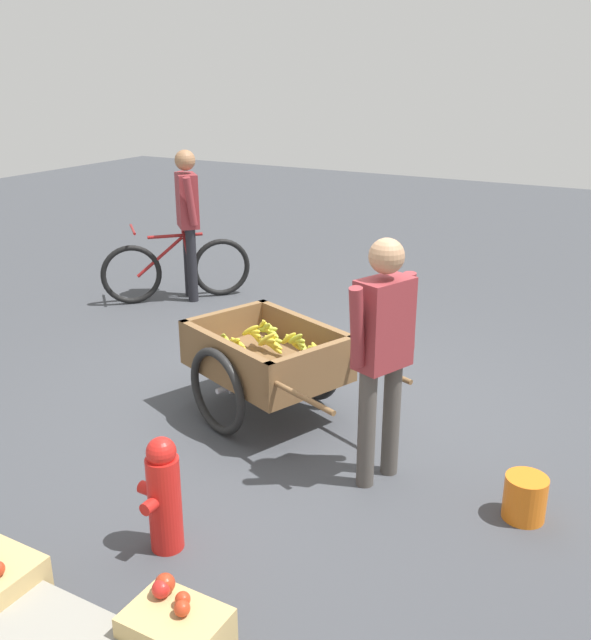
% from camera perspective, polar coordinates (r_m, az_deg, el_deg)
% --- Properties ---
extents(ground_plane, '(24.00, 24.00, 0.00)m').
position_cam_1_polar(ground_plane, '(5.42, 1.54, -7.45)').
color(ground_plane, '#3D3F44').
extents(fruit_cart, '(1.81, 1.30, 0.73)m').
position_cam_1_polar(fruit_cart, '(5.21, -2.33, -3.27)').
color(fruit_cart, brown).
rests_on(fruit_cart, ground).
extents(vendor_person, '(0.31, 0.55, 1.56)m').
position_cam_1_polar(vendor_person, '(4.24, 7.04, -1.78)').
color(vendor_person, '#4C4742').
rests_on(vendor_person, ground).
extents(bicycle, '(1.19, 1.25, 0.85)m').
position_cam_1_polar(bicycle, '(8.00, -9.53, 4.07)').
color(bicycle, black).
rests_on(bicycle, ground).
extents(cyclist_person, '(0.40, 0.46, 1.65)m').
position_cam_1_polar(cyclist_person, '(7.87, -8.68, 8.65)').
color(cyclist_person, black).
rests_on(cyclist_person, ground).
extents(fire_hydrant, '(0.25, 0.25, 0.67)m').
position_cam_1_polar(fire_hydrant, '(3.94, -10.57, -13.63)').
color(fire_hydrant, red).
rests_on(fire_hydrant, ground).
extents(plastic_bucket, '(0.25, 0.25, 0.27)m').
position_cam_1_polar(plastic_bucket, '(4.41, 17.99, -13.45)').
color(plastic_bucket, orange).
rests_on(plastic_bucket, ground).
extents(mixed_fruit_crate, '(0.44, 0.32, 0.32)m').
position_cam_1_polar(mixed_fruit_crate, '(3.47, -9.61, -23.40)').
color(mixed_fruit_crate, tan).
rests_on(mixed_fruit_crate, ground).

